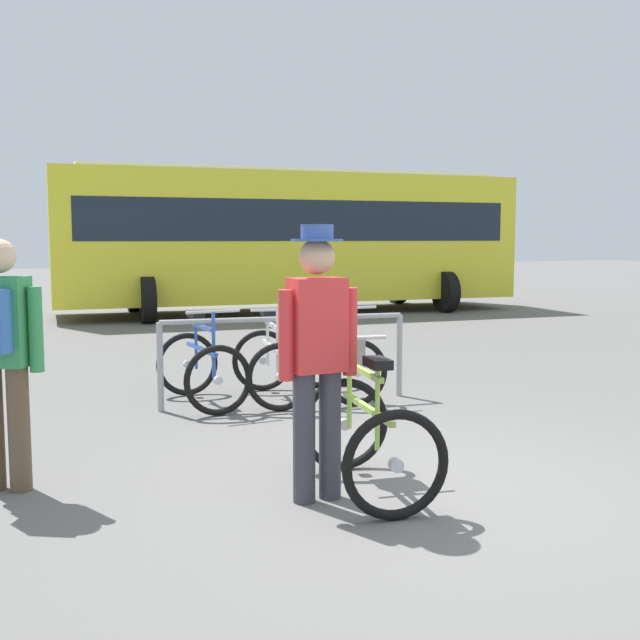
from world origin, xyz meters
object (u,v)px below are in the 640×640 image
Objects in this scene: bus_distant at (289,233)px; person_with_featured_bike at (317,351)px; pedestrian_with_backpack at (1,349)px; racked_bike_white at (271,365)px; racked_bike_orange at (337,361)px; featured_bicycle at (361,415)px; racked_bike_blue at (202,368)px.

person_with_featured_bike is at bearing -109.81° from bus_distant.
bus_distant is at bearing 60.72° from pedestrian_with_backpack.
racked_bike_white is 9.48m from bus_distant.
bus_distant reaches higher than pedestrian_with_backpack.
racked_bike_orange is at bearing 30.76° from pedestrian_with_backpack.
person_with_featured_bike is 12.40m from bus_distant.
pedestrian_with_backpack is at bearing -149.24° from racked_bike_orange.
racked_bike_white is 2.83m from featured_bicycle.
bus_distant reaches higher than featured_bicycle.
racked_bike_orange is 0.11× the size of bus_distant.
racked_bike_blue is 3.06m from person_with_featured_bike.
bus_distant is at bearing 72.44° from racked_bike_orange.
racked_bike_blue is 2.90m from featured_bicycle.
featured_bicycle is (0.35, -2.87, 0.12)m from racked_bike_blue.
bus_distant is at bearing 68.25° from racked_bike_white.
featured_bicycle is at bearing 19.22° from person_with_featured_bike.
bus_distant is (6.00, 10.70, 0.80)m from pedestrian_with_backpack.
pedestrian_with_backpack is 12.29m from bus_distant.
racked_bike_white is at bearing 76.21° from person_with_featured_bike.
bus_distant reaches higher than person_with_featured_bike.
person_with_featured_bike is 2.04m from pedestrian_with_backpack.
featured_bicycle is 0.12× the size of bus_distant.
pedestrian_with_backpack reaches higher than racked_bike_orange.
racked_bike_blue is 0.96× the size of racked_bike_white.
featured_bicycle is 12.20m from bus_distant.
bus_distant reaches higher than racked_bike_blue.
racked_bike_orange is 9.31m from bus_distant.
racked_bike_orange is 3.25m from person_with_featured_bike.
racked_bike_white is 0.72× the size of pedestrian_with_backpack.
pedestrian_with_backpack is 0.16× the size of bus_distant.
featured_bicycle is at bearing -20.72° from pedestrian_with_backpack.
featured_bicycle is at bearing -83.15° from racked_bike_blue.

